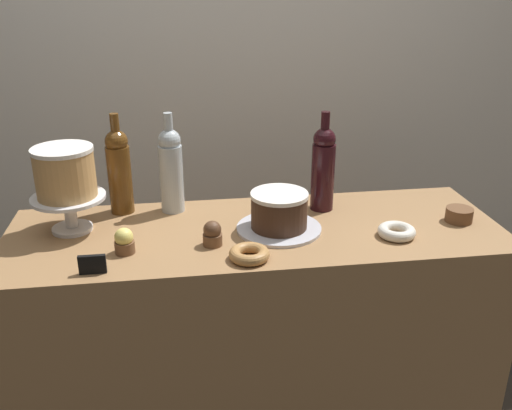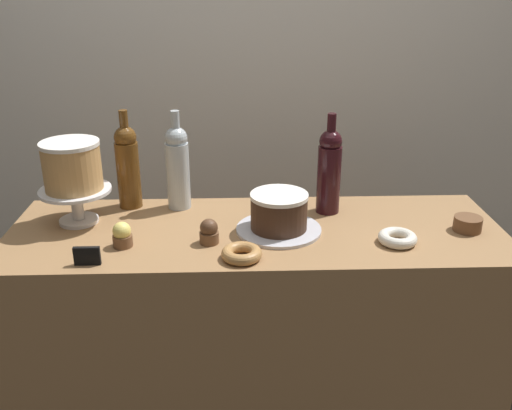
{
  "view_description": "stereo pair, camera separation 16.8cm",
  "coord_description": "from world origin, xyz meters",
  "views": [
    {
      "loc": [
        -0.22,
        -1.54,
        1.67
      ],
      "look_at": [
        0.0,
        0.0,
        1.03
      ],
      "focal_mm": 39.46,
      "sensor_mm": 36.0,
      "label": 1
    },
    {
      "loc": [
        -0.06,
        -1.55,
        1.67
      ],
      "look_at": [
        0.0,
        0.0,
        1.03
      ],
      "focal_mm": 39.46,
      "sensor_mm": 36.0,
      "label": 2
    }
  ],
  "objects": [
    {
      "name": "cake_stand_pedestal",
      "position": [
        -0.55,
        0.07,
        1.03
      ],
      "size": [
        0.22,
        0.22,
        0.11
      ],
      "color": "silver",
      "rests_on": "display_counter"
    },
    {
      "name": "cupcake_lemon",
      "position": [
        -0.38,
        -0.1,
        0.98
      ],
      "size": [
        0.06,
        0.06,
        0.07
      ],
      "color": "brown",
      "rests_on": "display_counter"
    },
    {
      "name": "cupcake_chocolate",
      "position": [
        -0.14,
        -0.09,
        0.98
      ],
      "size": [
        0.06,
        0.06,
        0.07
      ],
      "color": "brown",
      "rests_on": "display_counter"
    },
    {
      "name": "wine_bottle_clear",
      "position": [
        -0.25,
        0.19,
        1.09
      ],
      "size": [
        0.08,
        0.08,
        0.33
      ],
      "color": "#B2BCC1",
      "rests_on": "display_counter"
    },
    {
      "name": "white_layer_cake",
      "position": [
        -0.55,
        0.07,
        1.14
      ],
      "size": [
        0.18,
        0.18,
        0.15
      ],
      "color": "tan",
      "rests_on": "cake_stand_pedestal"
    },
    {
      "name": "donut_maple",
      "position": [
        -0.05,
        -0.19,
        0.96
      ],
      "size": [
        0.11,
        0.11,
        0.03
      ],
      "color": "#B27F47",
      "rests_on": "display_counter"
    },
    {
      "name": "wine_bottle_amber",
      "position": [
        -0.41,
        0.2,
        1.09
      ],
      "size": [
        0.08,
        0.08,
        0.33
      ],
      "color": "#5B3814",
      "rests_on": "display_counter"
    },
    {
      "name": "display_counter",
      "position": [
        0.0,
        0.0,
        0.47
      ],
      "size": [
        1.51,
        0.52,
        0.95
      ],
      "color": "#997047",
      "rests_on": "ground_plane"
    },
    {
      "name": "price_sign_chalkboard",
      "position": [
        -0.46,
        -0.21,
        0.97
      ],
      "size": [
        0.07,
        0.01,
        0.05
      ],
      "color": "black",
      "rests_on": "display_counter"
    },
    {
      "name": "back_wall",
      "position": [
        0.0,
        0.84,
        1.3
      ],
      "size": [
        6.0,
        0.05,
        2.6
      ],
      "color": "silver",
      "rests_on": "ground_plane"
    },
    {
      "name": "cookie_stack",
      "position": [
        0.64,
        -0.03,
        0.97
      ],
      "size": [
        0.08,
        0.08,
        0.04
      ],
      "color": "brown",
      "rests_on": "display_counter"
    },
    {
      "name": "donut_sugar",
      "position": [
        0.4,
        -0.11,
        0.96
      ],
      "size": [
        0.11,
        0.11,
        0.03
      ],
      "color": "silver",
      "rests_on": "display_counter"
    },
    {
      "name": "silver_serving_platter",
      "position": [
        0.07,
        -0.01,
        0.95
      ],
      "size": [
        0.26,
        0.26,
        0.01
      ],
      "color": "silver",
      "rests_on": "display_counter"
    },
    {
      "name": "chocolate_round_cake",
      "position": [
        0.07,
        -0.01,
        1.01
      ],
      "size": [
        0.17,
        0.17,
        0.11
      ],
      "color": "#3D2619",
      "rests_on": "silver_serving_platter"
    },
    {
      "name": "wine_bottle_dark_red",
      "position": [
        0.24,
        0.13,
        1.09
      ],
      "size": [
        0.08,
        0.08,
        0.33
      ],
      "color": "black",
      "rests_on": "display_counter"
    }
  ]
}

